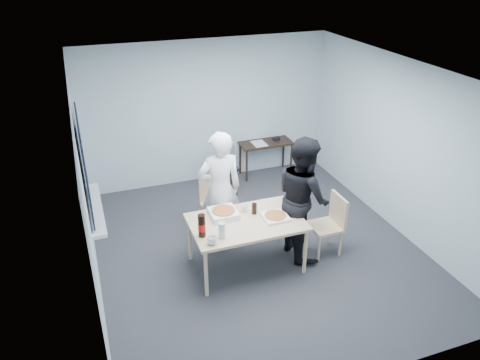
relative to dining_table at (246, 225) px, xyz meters
name	(u,v)px	position (x,y,z in m)	size (l,w,h in m)	color
room	(86,171)	(-1.90, 0.72, 0.77)	(5.00, 5.00, 5.00)	#2C2C31
dining_table	(246,225)	(0.00, 0.00, 0.00)	(1.50, 0.95, 0.73)	beige
chair_far	(215,200)	(-0.12, 1.06, -0.16)	(0.42, 0.42, 0.89)	beige
chair_right	(331,221)	(1.26, -0.07, -0.16)	(0.42, 0.42, 0.89)	beige
person_white	(220,190)	(-0.15, 0.67, 0.22)	(0.65, 0.42, 1.77)	white
person_black	(303,197)	(0.86, 0.07, 0.22)	(0.86, 0.47, 1.77)	black
side_table	(266,146)	(1.37, 2.60, -0.09)	(0.99, 0.44, 0.66)	black
stool	(226,172)	(0.40, 2.11, -0.25)	(0.38, 0.38, 0.53)	black
backpack	(226,156)	(0.40, 2.09, 0.06)	(0.29, 0.21, 0.40)	slate
pizza_box_a	(223,213)	(-0.25, 0.23, 0.10)	(0.36, 0.36, 0.09)	white
pizza_box_b	(275,217)	(0.39, -0.06, 0.08)	(0.33, 0.33, 0.05)	white
mug_a	(212,240)	(-0.58, -0.35, 0.11)	(0.12, 0.12, 0.10)	white
mug_b	(244,208)	(0.06, 0.25, 0.11)	(0.10, 0.10, 0.09)	white
cola_glass	(254,209)	(0.17, 0.14, 0.14)	(0.07, 0.07, 0.15)	black
soda_bottle	(202,226)	(-0.65, -0.15, 0.21)	(0.10, 0.10, 0.31)	black
plastic_cups	(222,230)	(-0.42, -0.26, 0.16)	(0.09, 0.09, 0.21)	silver
rubber_band	(276,229)	(0.29, -0.31, 0.06)	(0.05, 0.05, 0.00)	red
papers	(259,144)	(1.22, 2.58, -0.01)	(0.24, 0.33, 0.01)	white
black_box	(276,139)	(1.59, 2.62, 0.02)	(0.12, 0.09, 0.05)	black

